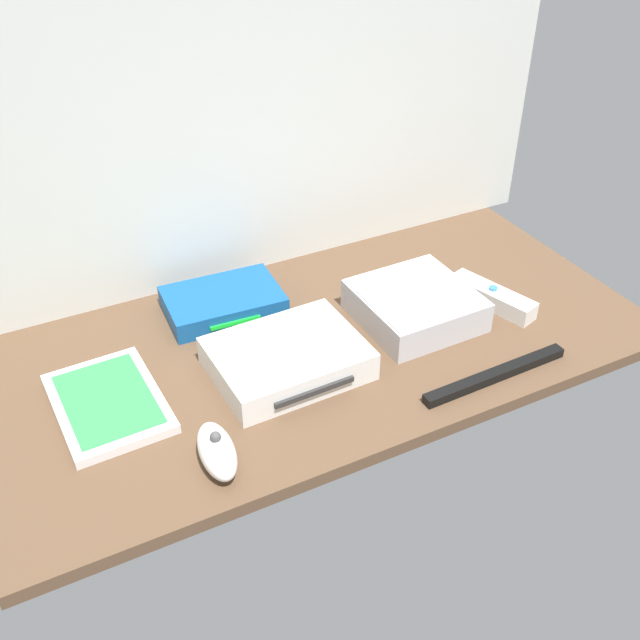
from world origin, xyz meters
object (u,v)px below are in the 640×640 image
(remote_nunchuk, at_px, (217,451))
(sensor_bar, at_px, (495,375))
(game_console, at_px, (287,359))
(mini_computer, at_px, (415,305))
(network_router, at_px, (223,302))
(game_case, at_px, (108,401))
(remote_wand, at_px, (492,297))

(remote_nunchuk, relative_size, sensor_bar, 0.43)
(game_console, height_order, remote_nunchuk, remote_nunchuk)
(mini_computer, height_order, network_router, mini_computer)
(game_console, relative_size, network_router, 1.14)
(game_case, relative_size, remote_wand, 1.28)
(mini_computer, relative_size, game_case, 0.89)
(remote_nunchuk, height_order, sensor_bar, remote_nunchuk)
(mini_computer, bearing_deg, remote_nunchuk, -158.93)
(remote_nunchuk, bearing_deg, remote_wand, 19.54)
(sensor_bar, bearing_deg, game_case, 157.45)
(remote_nunchuk, bearing_deg, sensor_bar, 2.13)
(game_console, height_order, network_router, game_console)
(mini_computer, xyz_separation_m, remote_wand, (0.13, -0.02, -0.01))
(mini_computer, bearing_deg, game_console, -173.77)
(mini_computer, distance_m, game_case, 0.48)
(game_case, bearing_deg, mini_computer, -4.16)
(game_case, height_order, network_router, network_router)
(mini_computer, height_order, sensor_bar, mini_computer)
(mini_computer, height_order, remote_wand, mini_computer)
(remote_wand, relative_size, remote_nunchuk, 1.46)
(sensor_bar, bearing_deg, remote_wand, 52.71)
(network_router, bearing_deg, mini_computer, -27.77)
(remote_nunchuk, bearing_deg, game_case, 125.59)
(network_router, xyz_separation_m, sensor_bar, (0.28, -0.33, -0.01))
(network_router, bearing_deg, remote_wand, -21.35)
(game_console, relative_size, mini_computer, 1.24)
(remote_wand, xyz_separation_m, remote_nunchuk, (-0.52, -0.12, 0.01))
(game_console, distance_m, network_router, 0.19)
(sensor_bar, bearing_deg, remote_nunchuk, 174.76)
(game_console, bearing_deg, game_case, 168.50)
(game_console, height_order, game_case, game_console)
(network_router, distance_m, sensor_bar, 0.44)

